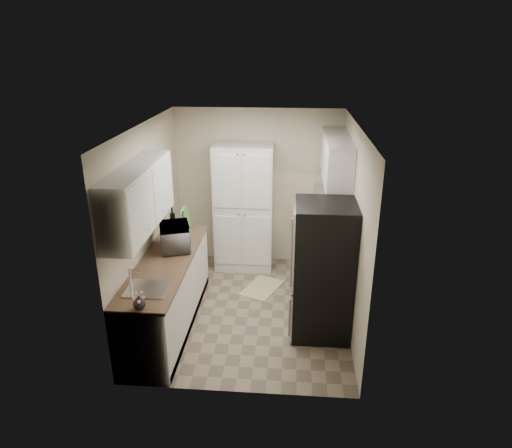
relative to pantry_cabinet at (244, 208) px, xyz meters
name	(u,v)px	position (x,y,z in m)	size (l,w,h in m)	color
ground	(249,309)	(0.20, -1.32, -1.00)	(3.20, 3.20, 0.00)	#7A6B56
room_shell	(247,197)	(0.18, -1.32, 0.63)	(2.64, 3.24, 2.52)	beige
pantry_cabinet	(244,208)	(0.00, 0.00, 0.00)	(0.90, 0.55, 2.00)	silver
base_cabinet_left	(168,294)	(-0.79, -1.75, -0.56)	(0.60, 2.30, 0.88)	silver
countertop_left	(165,262)	(-0.79, -1.75, -0.10)	(0.63, 2.33, 0.04)	brown
base_cabinet_right	(319,246)	(1.19, -0.12, -0.56)	(0.60, 0.80, 0.88)	silver
countertop_right	(320,219)	(1.19, -0.12, -0.10)	(0.63, 0.83, 0.04)	brown
electric_range	(321,268)	(1.17, -0.93, -0.52)	(0.71, 0.78, 1.13)	#B7B7BC
refrigerator	(323,270)	(1.14, -1.73, -0.15)	(0.70, 0.72, 1.70)	#B7B7BC
microwave	(175,237)	(-0.75, -1.37, 0.07)	(0.55, 0.37, 0.30)	#B4B4B9
wine_bottle	(173,219)	(-0.94, -0.75, 0.07)	(0.08, 0.08, 0.30)	black
flower_vase	(139,302)	(-0.75, -2.83, -0.01)	(0.13, 0.13, 0.13)	beige
cutting_board	(187,219)	(-0.73, -0.75, 0.09)	(0.02, 0.27, 0.33)	green
toaster_oven	(317,211)	(1.13, -0.11, 0.03)	(0.30, 0.38, 0.22)	silver
fruit_basket	(316,201)	(1.10, -0.12, 0.19)	(0.23, 0.23, 0.10)	orange
kitchen_mat	(262,288)	(0.34, -0.72, -0.99)	(0.43, 0.68, 0.01)	#C3BA81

